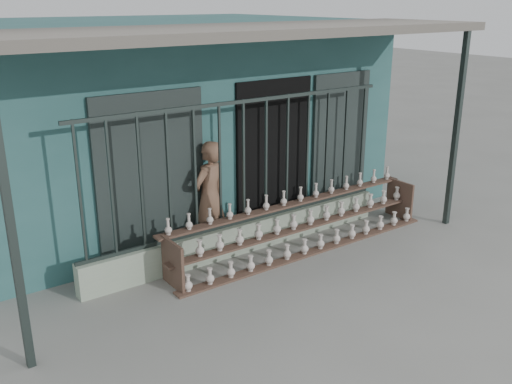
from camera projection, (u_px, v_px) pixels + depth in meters
ground at (300, 284)px, 7.46m from camera, size 60.00×60.00×0.00m
workshop_building at (152, 112)px, 10.20m from camera, size 7.40×6.60×3.21m
parapet_wall at (244, 236)px, 8.39m from camera, size 5.00×0.20×0.45m
security_fence at (244, 163)px, 8.02m from camera, size 5.00×0.04×1.80m
shelf_rack at (303, 225)px, 8.44m from camera, size 4.50×0.68×0.85m
elderly_woman at (210, 197)px, 8.22m from camera, size 0.70×0.58×1.66m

